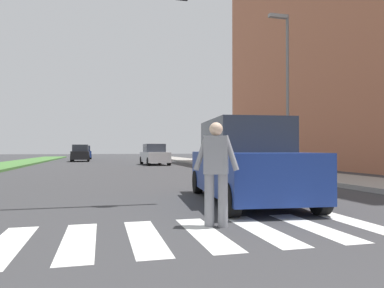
{
  "coord_description": "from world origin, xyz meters",
  "views": [
    {
      "loc": [
        -0.6,
        1.4,
        1.25
      ],
      "look_at": [
        3.74,
        18.56,
        1.51
      ],
      "focal_mm": 33.49,
      "sensor_mm": 36.0,
      "label": 1
    }
  ],
  "objects_px": {
    "street_lamp_right": "(286,79)",
    "sedan_distant": "(80,154)",
    "suv_crossing": "(246,163)",
    "sedan_midblock": "(154,155)",
    "pedestrian_performer": "(216,169)",
    "sedan_far_horizon": "(83,153)"
  },
  "relations": [
    {
      "from": "suv_crossing",
      "to": "sedan_distant",
      "type": "bearing_deg",
      "value": 100.15
    },
    {
      "from": "pedestrian_performer",
      "to": "suv_crossing",
      "type": "xyz_separation_m",
      "value": [
        1.57,
        2.49,
        -0.0
      ]
    },
    {
      "from": "suv_crossing",
      "to": "sedan_far_horizon",
      "type": "distance_m",
      "value": 40.53
    },
    {
      "from": "sedan_midblock",
      "to": "sedan_distant",
      "type": "xyz_separation_m",
      "value": [
        -6.28,
        9.86,
        0.02
      ]
    },
    {
      "from": "street_lamp_right",
      "to": "sedan_distant",
      "type": "bearing_deg",
      "value": 114.32
    },
    {
      "from": "street_lamp_right",
      "to": "sedan_far_horizon",
      "type": "height_order",
      "value": "street_lamp_right"
    },
    {
      "from": "sedan_distant",
      "to": "sedan_far_horizon",
      "type": "bearing_deg",
      "value": 90.89
    },
    {
      "from": "street_lamp_right",
      "to": "suv_crossing",
      "type": "height_order",
      "value": "street_lamp_right"
    },
    {
      "from": "sedan_midblock",
      "to": "sedan_distant",
      "type": "distance_m",
      "value": 11.69
    },
    {
      "from": "sedan_midblock",
      "to": "sedan_far_horizon",
      "type": "relative_size",
      "value": 1.03
    },
    {
      "from": "sedan_midblock",
      "to": "pedestrian_performer",
      "type": "bearing_deg",
      "value": -95.78
    },
    {
      "from": "suv_crossing",
      "to": "sedan_far_horizon",
      "type": "xyz_separation_m",
      "value": [
        -5.64,
        40.14,
        -0.14
      ]
    },
    {
      "from": "pedestrian_performer",
      "to": "suv_crossing",
      "type": "bearing_deg",
      "value": 57.86
    },
    {
      "from": "pedestrian_performer",
      "to": "sedan_far_horizon",
      "type": "bearing_deg",
      "value": 95.45
    },
    {
      "from": "street_lamp_right",
      "to": "sedan_distant",
      "type": "relative_size",
      "value": 1.85
    },
    {
      "from": "sedan_midblock",
      "to": "sedan_distant",
      "type": "relative_size",
      "value": 1.1
    },
    {
      "from": "street_lamp_right",
      "to": "sedan_far_horizon",
      "type": "xyz_separation_m",
      "value": [
        -10.73,
        32.87,
        -3.8
      ]
    },
    {
      "from": "sedan_far_horizon",
      "to": "sedan_distant",
      "type": "bearing_deg",
      "value": -89.11
    },
    {
      "from": "sedan_midblock",
      "to": "suv_crossing",
      "type": "bearing_deg",
      "value": -92.18
    },
    {
      "from": "sedan_midblock",
      "to": "sedan_distant",
      "type": "height_order",
      "value": "sedan_distant"
    },
    {
      "from": "suv_crossing",
      "to": "sedan_distant",
      "type": "xyz_separation_m",
      "value": [
        -5.49,
        30.68,
        -0.13
      ]
    },
    {
      "from": "pedestrian_performer",
      "to": "sedan_far_horizon",
      "type": "xyz_separation_m",
      "value": [
        -4.07,
        42.63,
        -0.14
      ]
    }
  ]
}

